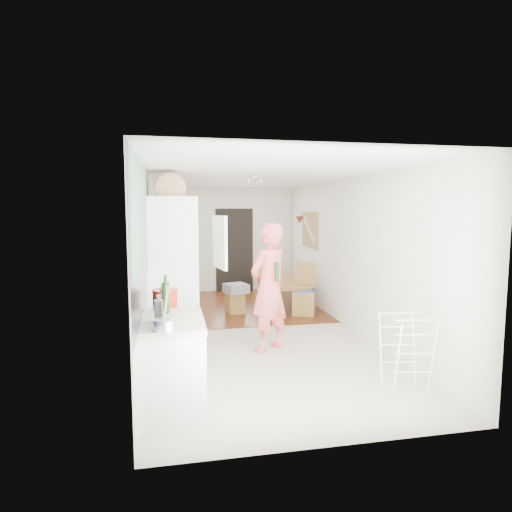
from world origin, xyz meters
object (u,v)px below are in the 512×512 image
object	(u,v)px
dining_table	(284,296)
stool	(235,303)
drying_rack	(406,353)
dining_chair	(304,289)
person	(269,276)

from	to	relation	value
dining_table	stool	world-z (taller)	dining_table
dining_table	stool	bearing A→B (deg)	108.72
stool	drying_rack	xyz separation A→B (m)	(1.34, -3.80, 0.22)
stool	dining_chair	bearing A→B (deg)	-15.25
drying_rack	stool	bearing A→B (deg)	118.72
dining_table	dining_chair	distance (m)	0.72
dining_table	drying_rack	size ratio (longest dim) A/B	1.59
dining_chair	drying_rack	distance (m)	3.45
drying_rack	dining_chair	bearing A→B (deg)	100.48
person	dining_table	distance (m)	2.76
person	dining_chair	world-z (taller)	person
person	dining_chair	distance (m)	2.23
stool	person	bearing A→B (deg)	-85.80
dining_table	drying_rack	bearing A→B (deg)	-172.63
dining_table	stool	xyz separation A→B (m)	(-1.05, -0.29, -0.04)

